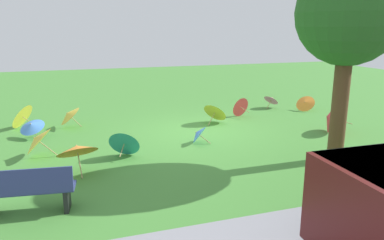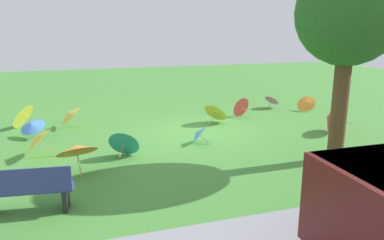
% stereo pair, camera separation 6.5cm
% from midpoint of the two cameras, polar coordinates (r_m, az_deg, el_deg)
% --- Properties ---
extents(ground, '(40.00, 40.00, 0.00)m').
position_cam_midpoint_polar(ground, '(11.85, 1.24, -1.84)').
color(ground, '#478C38').
extents(park_bench, '(1.65, 0.68, 0.90)m').
position_cam_midpoint_polar(park_bench, '(7.26, -24.03, -9.85)').
color(park_bench, navy).
rests_on(park_bench, ground).
extents(shade_tree, '(2.45, 2.45, 4.82)m').
position_cam_midpoint_polar(shade_tree, '(9.54, 23.31, 14.65)').
color(shade_tree, brown).
rests_on(shade_tree, ground).
extents(parasol_yellow_0, '(0.95, 1.02, 0.86)m').
position_cam_midpoint_polar(parasol_yellow_0, '(10.23, -22.76, -2.76)').
color(parasol_yellow_0, tan).
rests_on(parasol_yellow_0, ground).
extents(parasol_orange_0, '(1.08, 1.06, 0.89)m').
position_cam_midpoint_polar(parasol_orange_0, '(8.72, -17.27, -4.30)').
color(parasol_orange_0, tan).
rests_on(parasol_orange_0, ground).
extents(parasol_pink_0, '(0.76, 0.79, 0.62)m').
position_cam_midpoint_polar(parasol_pink_0, '(15.63, 12.48, 3.17)').
color(parasol_pink_0, tan).
rests_on(parasol_pink_0, ground).
extents(parasol_orange_1, '(0.90, 0.94, 0.63)m').
position_cam_midpoint_polar(parasol_orange_1, '(15.46, 17.38, 2.53)').
color(parasol_orange_1, tan).
rests_on(parasol_orange_1, ground).
extents(parasol_red_0, '(1.05, 1.05, 0.97)m').
position_cam_midpoint_polar(parasol_red_0, '(12.48, 20.80, 0.35)').
color(parasol_red_0, tan).
rests_on(parasol_red_0, ground).
extents(parasol_teal_1, '(0.97, 0.85, 0.78)m').
position_cam_midpoint_polar(parasol_teal_1, '(9.69, -10.23, -3.36)').
color(parasol_teal_1, tan).
rests_on(parasol_teal_1, ground).
extents(parasol_yellow_1, '(1.04, 1.07, 0.80)m').
position_cam_midpoint_polar(parasol_yellow_1, '(12.85, 3.91, 1.39)').
color(parasol_yellow_1, tan).
rests_on(parasol_yellow_1, ground).
extents(parasol_yellow_2, '(1.01, 1.10, 0.86)m').
position_cam_midpoint_polar(parasol_yellow_2, '(13.46, -24.83, 0.67)').
color(parasol_yellow_2, tan).
rests_on(parasol_yellow_2, ground).
extents(parasol_red_1, '(0.81, 0.78, 0.76)m').
position_cam_midpoint_polar(parasol_red_1, '(13.94, 7.54, 2.09)').
color(parasol_red_1, tan).
rests_on(parasol_red_1, ground).
extents(parasol_yellow_3, '(0.76, 0.81, 0.77)m').
position_cam_midpoint_polar(parasol_yellow_3, '(12.87, -18.40, 0.82)').
color(parasol_yellow_3, tan).
rests_on(parasol_yellow_3, ground).
extents(parasol_blue_0, '(0.71, 0.74, 0.56)m').
position_cam_midpoint_polar(parasol_blue_0, '(10.64, 1.06, -2.13)').
color(parasol_blue_0, tan).
rests_on(parasol_blue_0, ground).
extents(parasol_blue_2, '(0.99, 0.99, 0.63)m').
position_cam_midpoint_polar(parasol_blue_2, '(12.07, -23.42, -0.77)').
color(parasol_blue_2, tan).
rests_on(parasol_blue_2, ground).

